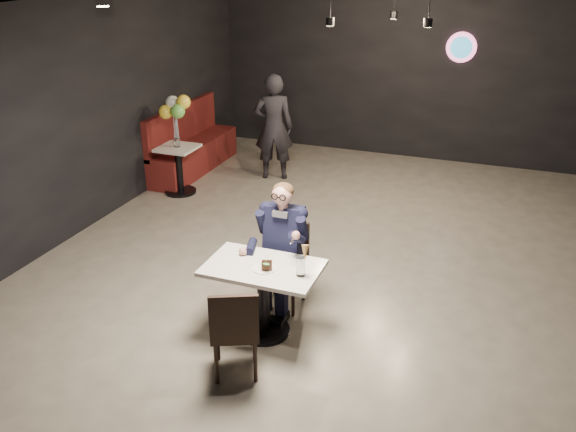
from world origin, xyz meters
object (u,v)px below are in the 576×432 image
at_px(seated_man, 284,245).
at_px(chair_near, 235,328).
at_px(passerby, 274,127).
at_px(booth_bench, 193,139).
at_px(balloon_vase, 177,142).
at_px(sundae_glass, 301,266).
at_px(side_table, 179,171).
at_px(chair_far, 284,267).
at_px(main_table, 263,300).

bearing_deg(seated_man, chair_near, -90.00).
xyz_separation_m(seated_man, passerby, (-1.57, 3.64, 0.14)).
xyz_separation_m(seated_man, booth_bench, (-2.99, 3.48, -0.16)).
bearing_deg(passerby, chair_near, 89.41).
distance_m(seated_man, balloon_vase, 3.66).
distance_m(seated_man, sundae_glass, 0.73).
bearing_deg(side_table, sundae_glass, -44.89).
relative_size(booth_bench, passerby, 1.29).
bearing_deg(chair_far, booth_bench, 130.65).
relative_size(main_table, sundae_glass, 5.83).
bearing_deg(balloon_vase, chair_near, -53.83).
distance_m(booth_bench, balloon_vase, 1.08).
distance_m(chair_near, passerby, 5.10).
height_order(chair_far, side_table, chair_far).
bearing_deg(sundae_glass, balloon_vase, 135.11).
bearing_deg(passerby, chair_far, 94.76).
relative_size(chair_near, balloon_vase, 6.68).
bearing_deg(balloon_vase, side_table, 0.00).
relative_size(booth_bench, side_table, 3.19).
relative_size(main_table, booth_bench, 0.49).
height_order(sundae_glass, booth_bench, booth_bench).
bearing_deg(passerby, sundae_glass, 96.35).
height_order(main_table, sundae_glass, sundae_glass).
height_order(chair_near, passerby, passerby).
xyz_separation_m(main_table, chair_far, (0.00, 0.55, 0.09)).
bearing_deg(passerby, balloon_vase, 27.48).
bearing_deg(main_table, passerby, 110.56).
bearing_deg(sundae_glass, booth_bench, 129.73).
bearing_deg(chair_far, passerby, 113.35).
height_order(chair_far, sundae_glass, sundae_glass).
relative_size(seated_man, passerby, 0.83).
xyz_separation_m(chair_near, passerby, (-1.57, 4.84, 0.40)).
bearing_deg(balloon_vase, main_table, -48.43).
distance_m(chair_far, side_table, 3.66).
relative_size(seated_man, balloon_vase, 10.45).
relative_size(sundae_glass, booth_bench, 0.08).
xyz_separation_m(chair_far, booth_bench, (-2.99, 3.48, 0.10)).
bearing_deg(main_table, balloon_vase, 131.57).
relative_size(chair_far, booth_bench, 0.41).
distance_m(main_table, chair_far, 0.56).
bearing_deg(booth_bench, main_table, -53.45).
height_order(main_table, passerby, passerby).
distance_m(chair_far, sundae_glass, 0.81).
bearing_deg(seated_man, balloon_vase, 137.30).
bearing_deg(balloon_vase, chair_far, -42.70).
relative_size(booth_bench, balloon_vase, 16.18).
relative_size(main_table, passerby, 0.64).
xyz_separation_m(booth_bench, side_table, (0.30, -1.00, -0.21)).
relative_size(balloon_vase, passerby, 0.08).
height_order(main_table, chair_near, chair_near).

